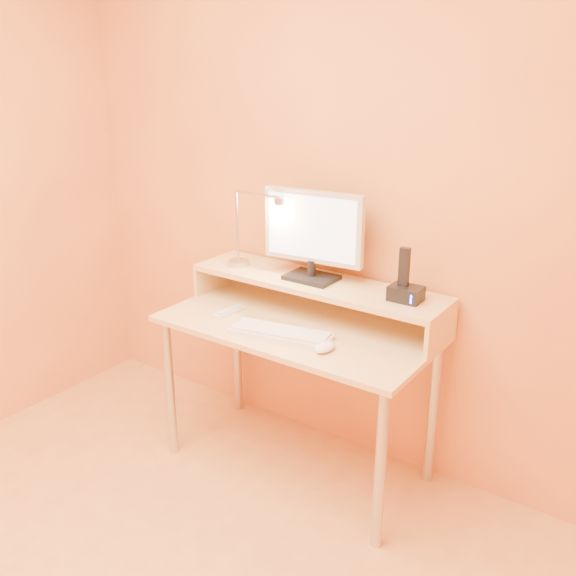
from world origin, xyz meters
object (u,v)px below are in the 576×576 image
Objects in this scene: mouse at (325,347)px; lamp_base at (238,263)px; keyboard at (281,334)px; monitor_panel at (313,227)px; phone_dock at (406,294)px; remote_control at (229,312)px.

lamp_base is at bearing 162.49° from mouse.
lamp_base is 0.53m from keyboard.
lamp_base reaches higher than keyboard.
lamp_base is at bearing 137.52° from keyboard.
monitor_panel reaches higher than mouse.
monitor_panel reaches higher than phone_dock.
keyboard is 0.22m from mouse.
keyboard is at bearing -88.41° from monitor_panel.
keyboard is at bearing -177.97° from mouse.
lamp_base is 0.77× the size of phone_dock.
lamp_base is at bearing 121.26° from remote_control.
mouse is at bearing -4.36° from remote_control.
lamp_base is 0.94× the size of mouse.
monitor_panel is 4.37× the size of mouse.
phone_dock is 0.54m from keyboard.
keyboard is (0.04, -0.30, -0.39)m from monitor_panel.
monitor_panel is at bearing 177.92° from phone_dock.
keyboard is 4.05× the size of mouse.
mouse is at bearing -22.72° from lamp_base.
phone_dock reaches higher than lamp_base.
remote_control is (-0.75, -0.22, -0.18)m from phone_dock.
lamp_base is at bearing -178.79° from phone_dock.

